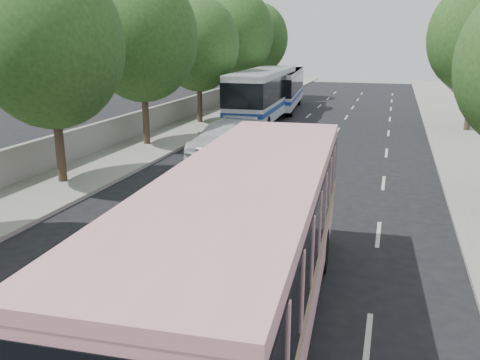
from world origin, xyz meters
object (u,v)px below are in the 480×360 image
at_px(pink_taxi, 241,204).
at_px(white_pickup, 223,138).
at_px(tour_coach_front, 263,91).
at_px(tour_coach_rear, 284,86).
at_px(pink_bus, 247,235).

bearing_deg(pink_taxi, white_pickup, 110.46).
height_order(pink_taxi, tour_coach_front, tour_coach_front).
bearing_deg(tour_coach_front, tour_coach_rear, 88.07).
relative_size(white_pickup, tour_coach_rear, 0.51).
xyz_separation_m(tour_coach_front, tour_coach_rear, (0.00, 6.98, -0.25)).
bearing_deg(pink_bus, tour_coach_front, 100.33).
bearing_deg(tour_coach_rear, pink_bus, -84.65).
distance_m(pink_taxi, tour_coach_front, 20.68).
bearing_deg(pink_bus, white_pickup, 107.06).
xyz_separation_m(pink_bus, white_pickup, (-5.81, 15.76, -1.35)).
bearing_deg(pink_taxi, tour_coach_front, 100.85).
xyz_separation_m(pink_taxi, tour_coach_front, (-4.36, 20.15, 1.54)).
height_order(pink_bus, pink_taxi, pink_bus).
relative_size(tour_coach_front, tour_coach_rear, 1.12).
height_order(tour_coach_front, tour_coach_rear, tour_coach_front).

